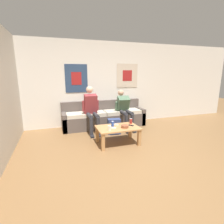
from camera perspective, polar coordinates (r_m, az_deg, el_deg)
name	(u,v)px	position (r m, az deg, el deg)	size (l,w,h in m)	color
ground_plane	(139,167)	(3.25, 8.75, -17.39)	(18.00, 18.00, 0.00)	brown
wall_back	(98,84)	(5.49, -4.47, 9.10)	(10.00, 0.07, 2.55)	silver
couch	(104,117)	(5.35, -2.61, -1.80)	(2.50, 0.66, 0.78)	#564C47
coffee_table	(118,130)	(4.04, 1.89, -5.93)	(0.96, 0.62, 0.40)	#B27F4C
person_seated_adult	(91,108)	(4.83, -6.77, 1.36)	(0.47, 0.84, 1.26)	#2D2D33
person_seated_teen	(124,108)	(5.18, 3.99, 1.47)	(0.47, 0.97, 1.11)	#2D2D33
backpack	(114,127)	(4.73, 0.70, -4.83)	(0.36, 0.27, 0.41)	navy
ceramic_bowl	(125,126)	(3.96, 4.20, -4.67)	(0.18, 0.18, 0.06)	brown
pillar_candle	(109,128)	(3.77, -0.84, -5.29)	(0.07, 0.07, 0.12)	silver
drink_can_blue	(113,124)	(4.05, 0.20, -3.86)	(0.07, 0.07, 0.12)	#28479E
drink_can_red	(131,121)	(4.30, 6.18, -2.96)	(0.07, 0.07, 0.12)	maroon
game_controller_near_left	(113,128)	(3.92, 0.29, -5.18)	(0.14, 0.10, 0.03)	white
game_controller_near_right	(116,124)	(4.17, 1.24, -4.06)	(0.12, 0.13, 0.03)	white
cell_phone	(131,125)	(4.15, 6.18, -4.34)	(0.13, 0.15, 0.01)	black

